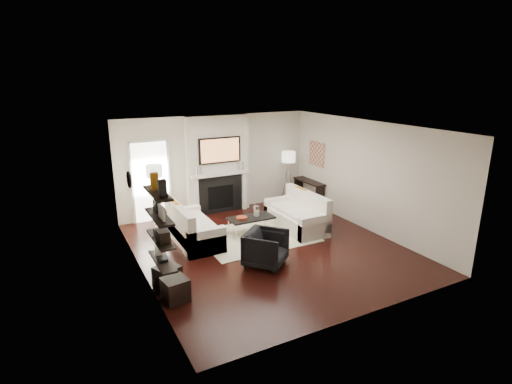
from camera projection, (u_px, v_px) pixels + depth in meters
name	position (u px, v px, depth m)	size (l,w,h in m)	color
room_envelope	(269.00, 190.00, 8.57)	(6.00, 6.00, 6.00)	black
chimney_breast	(218.00, 165.00, 11.02)	(1.80, 0.25, 2.70)	silver
fireplace_surround	(221.00, 195.00, 11.13)	(1.30, 0.02, 1.04)	black
firebox	(221.00, 197.00, 11.15)	(0.75, 0.02, 0.65)	black
mantel_pilaster_l	(196.00, 197.00, 10.78)	(0.12, 0.08, 1.10)	white
mantel_pilaster_r	(244.00, 191.00, 11.42)	(0.12, 0.08, 1.10)	white
mantel_shelf	(221.00, 174.00, 10.92)	(1.70, 0.18, 0.07)	white
tv_body	(220.00, 150.00, 10.76)	(1.20, 0.06, 0.70)	black
tv_screen	(220.00, 150.00, 10.73)	(1.10, 0.01, 0.62)	#BF723F
candlestick_l_tall	(201.00, 170.00, 10.64)	(0.04, 0.04, 0.30)	silver
candlestick_l_short	(197.00, 171.00, 10.59)	(0.04, 0.04, 0.24)	silver
candlestick_r_tall	(239.00, 165.00, 11.13)	(0.04, 0.04, 0.30)	silver
candlestick_r_short	(243.00, 166.00, 11.19)	(0.04, 0.04, 0.24)	silver
hallway_panel	(151.00, 182.00, 10.37)	(0.90, 0.02, 2.10)	white
door_trim_l	(132.00, 185.00, 10.14)	(0.06, 0.06, 2.16)	white
door_trim_r	(169.00, 180.00, 10.57)	(0.06, 0.06, 2.16)	white
door_trim_top	(148.00, 141.00, 10.05)	(1.02, 0.06, 0.06)	white
rug	(256.00, 236.00, 9.59)	(2.60, 2.00, 0.01)	beige
loveseat_left_base	(195.00, 233.00, 9.21)	(0.85, 1.80, 0.42)	white
loveseat_left_back	(180.00, 223.00, 8.97)	(0.18, 1.80, 0.80)	white
loveseat_left_arm_n	(207.00, 242.00, 8.49)	(0.85, 0.18, 0.60)	white
loveseat_left_arm_s	(184.00, 219.00, 9.87)	(0.85, 0.18, 0.60)	white
loveseat_left_cushion	(196.00, 223.00, 9.16)	(0.63, 1.44, 0.10)	white
pillow_left_orange	(175.00, 211.00, 9.17)	(0.10, 0.42, 0.42)	#B27015
pillow_left_charcoal	(183.00, 219.00, 8.66)	(0.10, 0.40, 0.40)	black
loveseat_right_base	(296.00, 221.00, 10.03)	(0.85, 1.80, 0.42)	white
loveseat_right_back	(307.00, 207.00, 10.09)	(0.18, 1.80, 0.80)	white
loveseat_right_arm_n	(315.00, 228.00, 9.32)	(0.85, 0.18, 0.60)	white
loveseat_right_arm_s	(279.00, 208.00, 10.69)	(0.85, 0.18, 0.60)	white
loveseat_right_cushion	(294.00, 211.00, 9.94)	(0.63, 1.44, 0.10)	white
pillow_right_orange	(301.00, 196.00, 10.29)	(0.10, 0.42, 0.42)	#B27015
pillow_right_charcoal	(315.00, 203.00, 9.78)	(0.10, 0.40, 0.40)	black
coffee_table	(251.00, 218.00, 9.66)	(1.10, 0.55, 0.04)	black
coffee_leg_nw	(236.00, 233.00, 9.31)	(0.02, 0.02, 0.38)	silver
coffee_leg_ne	(273.00, 225.00, 9.75)	(0.02, 0.02, 0.38)	silver
coffee_leg_sw	(229.00, 227.00, 9.68)	(0.02, 0.02, 0.38)	silver
coffee_leg_se	(265.00, 220.00, 10.13)	(0.02, 0.02, 0.38)	silver
hurricane_glass	(257.00, 211.00, 9.68)	(0.14, 0.14, 0.25)	white
hurricane_candle	(257.00, 213.00, 9.70)	(0.10, 0.10, 0.15)	white
copper_bowl	(242.00, 218.00, 9.54)	(0.27, 0.27, 0.04)	#CB4521
armchair	(266.00, 247.00, 8.04)	(0.77, 0.72, 0.79)	black
lamp_left_post	(156.00, 204.00, 10.10)	(0.02, 0.02, 1.20)	silver
lamp_left_shade	(154.00, 171.00, 9.86)	(0.40, 0.40, 0.30)	white
lamp_left_leg_a	(161.00, 203.00, 10.14)	(0.02, 0.02, 1.25)	silver
lamp_left_leg_b	(153.00, 203.00, 10.15)	(0.02, 0.02, 1.25)	silver
lamp_left_leg_c	(155.00, 205.00, 9.99)	(0.02, 0.02, 1.25)	silver
lamp_right_post	(288.00, 185.00, 11.81)	(0.02, 0.02, 1.20)	silver
lamp_right_shade	(288.00, 157.00, 11.57)	(0.40, 0.40, 0.30)	white
lamp_right_leg_a	(291.00, 185.00, 11.86)	(0.02, 0.02, 1.25)	silver
lamp_right_leg_b	(285.00, 185.00, 11.87)	(0.02, 0.02, 1.25)	silver
lamp_right_leg_c	(288.00, 186.00, 11.70)	(0.02, 0.02, 1.25)	silver
console_top	(309.00, 181.00, 11.71)	(0.35, 1.20, 0.04)	black
console_leg_n	(320.00, 198.00, 11.35)	(0.30, 0.04, 0.71)	black
console_leg_s	(298.00, 189.00, 12.28)	(0.30, 0.04, 0.71)	black
wall_art	(317.00, 154.00, 11.47)	(0.03, 0.70, 0.70)	#B27A59
shelf_bottom	(162.00, 261.00, 6.74)	(0.25, 1.00, 0.04)	black
shelf_lower	(161.00, 239.00, 6.63)	(0.25, 1.00, 0.04)	black
shelf_upper	(159.00, 216.00, 6.51)	(0.25, 1.00, 0.04)	black
shelf_top	(158.00, 193.00, 6.40)	(0.25, 1.00, 0.04)	black
decor_magfile_a	(162.00, 189.00, 6.08)	(0.12, 0.10, 0.28)	black
decor_magfile_b	(154.00, 181.00, 6.50)	(0.12, 0.10, 0.28)	#B27015
decor_frame_a	(162.00, 212.00, 6.32)	(0.04, 0.30, 0.22)	white
decor_frame_b	(156.00, 207.00, 6.66)	(0.04, 0.22, 0.18)	black
decor_wine_rack	(163.00, 236.00, 6.44)	(0.18, 0.25, 0.20)	black
decor_box_small	(159.00, 232.00, 6.72)	(0.15, 0.12, 0.12)	black
decor_books	(163.00, 259.00, 6.71)	(0.14, 0.20, 0.05)	black
decor_box_tall	(158.00, 250.00, 6.92)	(0.10, 0.10, 0.18)	white
clock_rim	(129.00, 180.00, 8.03)	(0.34, 0.34, 0.04)	black
clock_face	(130.00, 179.00, 8.04)	(0.29, 0.29, 0.01)	white
ottoman_near	(167.00, 277.00, 7.25)	(0.40, 0.40, 0.40)	black
ottoman_far	(175.00, 289.00, 6.81)	(0.40, 0.40, 0.40)	black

